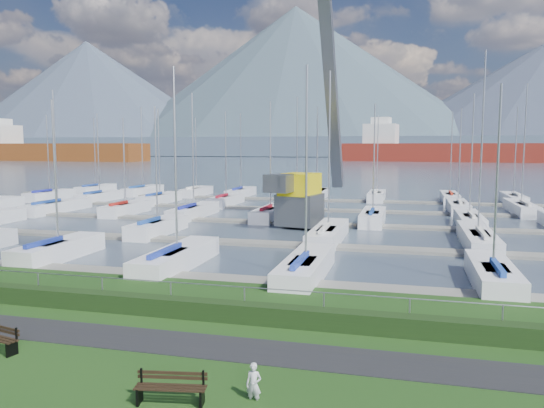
% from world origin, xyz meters
% --- Properties ---
extents(path, '(160.00, 2.00, 0.04)m').
position_xyz_m(path, '(0.00, -3.00, 0.01)').
color(path, black).
rests_on(path, grass).
extents(water, '(800.00, 540.00, 0.20)m').
position_xyz_m(water, '(0.00, 260.00, -0.40)').
color(water, '#3C4958').
extents(hedge, '(80.00, 0.70, 0.70)m').
position_xyz_m(hedge, '(0.00, -0.40, 0.35)').
color(hedge, black).
rests_on(hedge, grass).
extents(fence, '(80.00, 0.04, 0.04)m').
position_xyz_m(fence, '(0.00, 0.00, 1.20)').
color(fence, gray).
rests_on(fence, grass).
extents(foothill, '(900.00, 80.00, 12.00)m').
position_xyz_m(foothill, '(0.00, 330.00, 6.00)').
color(foothill, '#485769').
rests_on(foothill, water).
extents(mountains, '(1190.00, 360.00, 115.00)m').
position_xyz_m(mountains, '(7.35, 404.62, 46.68)').
color(mountains, '#425261').
rests_on(mountains, water).
extents(docks, '(90.00, 41.60, 0.25)m').
position_xyz_m(docks, '(0.00, 26.00, -0.22)').
color(docks, slate).
rests_on(docks, water).
extents(bench_right, '(1.85, 0.72, 0.85)m').
position_xyz_m(bench_right, '(2.19, -6.81, 0.42)').
color(bench_right, black).
rests_on(bench_right, grass).
extents(person, '(0.43, 0.30, 1.12)m').
position_xyz_m(person, '(4.15, -6.11, 0.56)').
color(person, silver).
rests_on(person, grass).
extents(crane, '(4.86, 13.40, 22.35)m').
position_xyz_m(crane, '(-0.35, 25.62, 5.33)').
color(crane, '#585C60').
rests_on(crane, water).
extents(cargo_ship_west, '(87.60, 21.94, 21.50)m').
position_xyz_m(cargo_ship_west, '(-151.54, 190.80, 3.67)').
color(cargo_ship_west, brown).
rests_on(cargo_ship_west, water).
extents(cargo_ship_mid, '(106.57, 29.35, 21.50)m').
position_xyz_m(cargo_ship_mid, '(28.18, 220.60, 3.49)').
color(cargo_ship_mid, maroon).
rests_on(cargo_ship_mid, water).
extents(sailboat_fleet, '(75.27, 49.61, 13.53)m').
position_xyz_m(sailboat_fleet, '(-3.21, 29.12, 5.35)').
color(sailboat_fleet, '#1C3A9A').
rests_on(sailboat_fleet, water).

